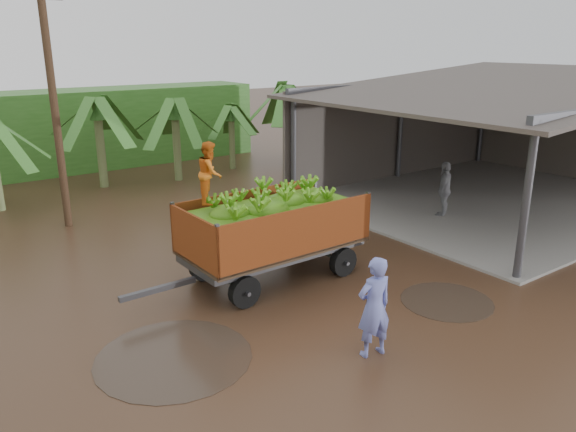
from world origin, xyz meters
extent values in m
plane|color=black|center=(0.00, 0.00, 0.00)|extent=(100.00, 100.00, 0.00)
cube|color=gray|center=(11.00, 1.00, 0.04)|extent=(12.00, 10.00, 0.08)
cube|color=#383330|center=(11.00, 1.00, 4.25)|extent=(12.78, 10.80, 1.01)
cube|color=#383330|center=(11.00, 5.90, 2.00)|extent=(12.00, 0.12, 4.00)
cube|color=#2D661E|center=(-2.00, 16.00, 1.80)|extent=(22.00, 3.00, 3.60)
cube|color=#47474C|center=(-2.67, -0.06, 0.54)|extent=(1.78, 0.15, 0.12)
imported|color=orange|center=(-0.96, 0.54, 2.81)|extent=(0.87, 0.90, 1.46)
imported|color=#6B73C3|center=(-0.12, -4.10, 1.00)|extent=(0.79, 0.58, 1.99)
imported|color=slate|center=(8.02, 0.84, 0.96)|extent=(1.21, 0.93, 1.91)
cylinder|color=#47301E|center=(-2.55, 7.37, 3.74)|extent=(0.24, 0.24, 7.48)
camera|label=1|loc=(-7.00, -10.80, 5.74)|focal=35.00mm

